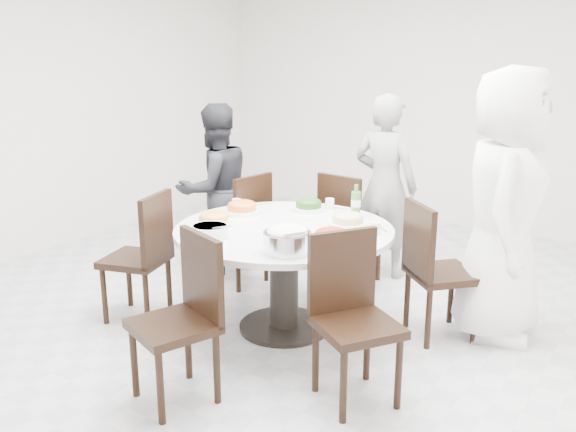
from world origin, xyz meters
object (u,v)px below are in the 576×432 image
Objects in this scene: chair_se at (357,322)px; diner_middle at (385,186)px; chair_nw at (237,228)px; chair_n at (352,228)px; beverage_bottle at (356,201)px; soup_bowl at (210,231)px; chair_s at (173,322)px; chair_sw at (135,256)px; rice_bowl at (287,242)px; diner_right at (504,206)px; chair_ne at (443,271)px; dining_table at (284,279)px; diner_left at (215,190)px.

chair_se is 0.60× the size of diner_middle.
chair_n is at bearing 131.48° from chair_nw.
beverage_bottle is (-0.58, 1.06, 0.39)m from chair_se.
soup_bowl is at bearing 89.53° from chair_n.
chair_nw is 1.00× the size of chair_s.
chair_sw is 1.36m from rice_bowl.
chair_n and chair_s have the same top height.
chair_s is (0.07, -2.20, 0.00)m from chair_n.
chair_nw is at bearing 153.32° from chair_sw.
diner_right is 6.32× the size of rice_bowl.
chair_ne is 1.29m from diner_middle.
chair_ne is 1.00× the size of chair_se.
chair_ne and chair_nw have the same top height.
chair_se is (0.86, -0.54, 0.10)m from dining_table.
rice_bowl is at bearing 73.54° from diner_left.
soup_bowl is at bearing 118.58° from chair_se.
dining_table is 1.58× the size of chair_sw.
chair_s is 1.00× the size of chair_se.
chair_nw reaches higher than rice_bowl.
diner_left is at bearing 92.67° from chair_se.
soup_bowl is at bearing 116.29° from diner_right.
chair_se is 3.28× the size of rice_bowl.
chair_nw is 2.16m from diner_right.
chair_se reaches higher than rice_bowl.
chair_sw is at bearing 65.97° from chair_n.
rice_bowl is at bearing 129.59° from diner_right.
chair_se is at bearing 53.20° from chair_s.
chair_se is at bearing -61.28° from beverage_bottle.
diner_middle reaches higher than beverage_bottle.
dining_table is 0.77m from beverage_bottle.
chair_se reaches higher than soup_bowl.
chair_sw is 3.98× the size of beverage_bottle.
diner_left reaches higher than chair_nw.
diner_middle is at bearing 79.10° from soup_bowl.
chair_ne is 0.59m from diner_right.
chair_s is 2.14m from diner_left.
chair_nw is 3.81× the size of soup_bowl.
diner_middle is 1.06× the size of diner_left.
diner_right reaches higher than beverage_bottle.
soup_bowl is (-0.29, 0.65, 0.31)m from chair_s.
chair_nw is 1.00× the size of chair_sw.
diner_right is (0.30, 0.25, 0.44)m from chair_ne.
chair_nw is at bearing 42.79° from chair_n.
diner_left reaches higher than soup_bowl.
chair_n is at bearing 111.21° from chair_s.
chair_ne is at bearing 27.81° from chair_se.
beverage_bottle is at bearing 109.58° from chair_sw.
rice_bowl is at bearing 56.38° from chair_nw.
chair_n is at bearing 63.58° from diner_right.
chair_n reaches higher than soup_bowl.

